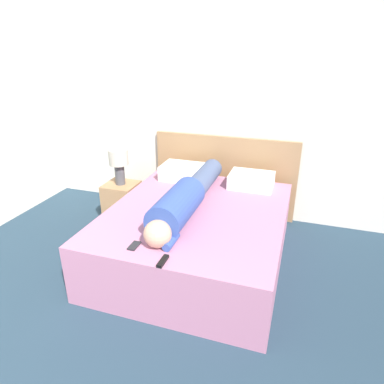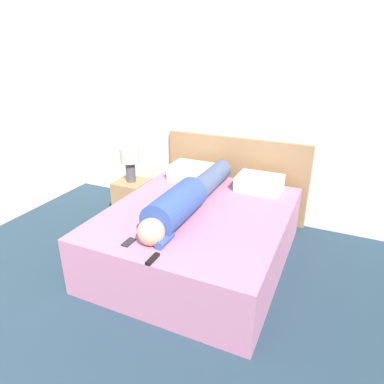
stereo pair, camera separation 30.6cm
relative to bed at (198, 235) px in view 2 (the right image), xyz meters
name	(u,v)px [view 2 (the right image)]	position (x,y,z in m)	size (l,w,h in m)	color
wall_back	(222,110)	(-0.22, 1.20, 1.02)	(5.69, 0.06, 2.60)	silver
bed	(198,235)	(0.00, 0.00, 0.00)	(1.66, 1.95, 0.55)	#B2708E
headboard	(235,177)	(0.00, 1.13, 0.23)	(1.78, 0.04, 1.01)	#A37A51
nightstand	(133,199)	(-1.14, 0.54, -0.04)	(0.38, 0.37, 0.47)	#A37A51
table_lamp	(130,159)	(-1.14, 0.54, 0.48)	(0.23, 0.23, 0.43)	#4C4C51
person_lying	(187,198)	(-0.09, -0.05, 0.41)	(0.31, 1.75, 0.31)	tan
pillow_near_headboard	(193,172)	(-0.41, 0.76, 0.36)	(0.51, 0.36, 0.17)	white
pillow_second	(259,183)	(0.40, 0.76, 0.35)	(0.48, 0.36, 0.15)	white
tv_remote	(153,259)	(0.03, -0.90, 0.29)	(0.04, 0.15, 0.02)	black
cell_phone	(129,242)	(-0.27, -0.77, 0.28)	(0.06, 0.13, 0.01)	black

